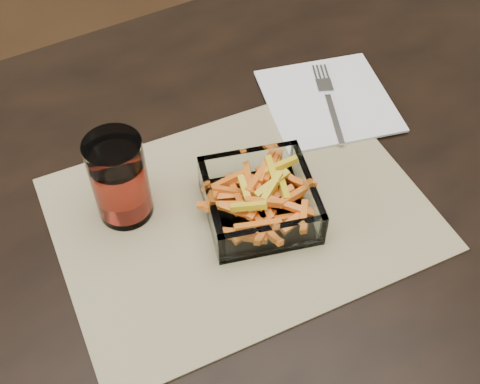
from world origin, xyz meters
name	(u,v)px	position (x,y,z in m)	size (l,w,h in m)	color
dining_table	(301,224)	(0.00, 0.00, 0.66)	(1.60, 0.90, 0.75)	black
placemat	(241,213)	(-0.10, 0.00, 0.75)	(0.45, 0.33, 0.00)	tan
glass_bowl	(260,202)	(-0.08, -0.01, 0.77)	(0.16, 0.16, 0.05)	white
tumbler	(120,181)	(-0.22, 0.07, 0.81)	(0.07, 0.07, 0.12)	white
napkin	(328,100)	(0.11, 0.12, 0.76)	(0.18, 0.18, 0.00)	white
fork	(329,99)	(0.11, 0.11, 0.76)	(0.08, 0.16, 0.00)	silver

